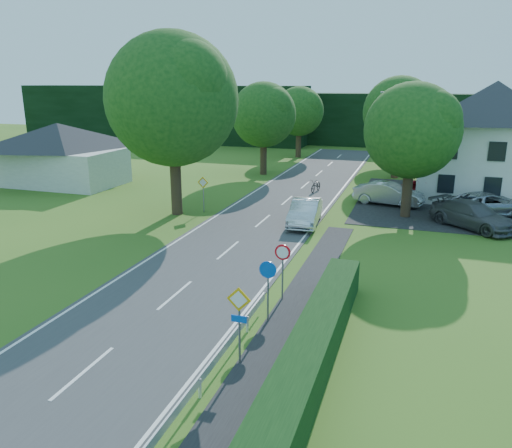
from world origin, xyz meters
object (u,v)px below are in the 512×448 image
(parked_car_grey, at_px, (473,215))
(parked_car_silver_a, at_px, (388,194))
(parked_car_red, at_px, (424,190))
(parasol, at_px, (414,189))
(streetlight, at_px, (405,145))
(parked_car_silver_b, at_px, (488,204))
(moving_car, at_px, (305,212))
(motorcycle, at_px, (316,185))

(parked_car_grey, bearing_deg, parked_car_silver_a, 89.87)
(parked_car_red, distance_m, parked_car_grey, 7.09)
(parked_car_red, distance_m, parasol, 0.87)
(parked_car_red, xyz_separation_m, parked_car_silver_a, (-2.38, -2.00, 0.02))
(streetlight, bearing_deg, parked_car_silver_b, -0.61)
(parked_car_red, relative_size, parked_car_grey, 0.86)
(parked_car_silver_a, relative_size, parked_car_grey, 0.91)
(moving_car, height_order, parked_car_red, moving_car)
(parked_car_red, bearing_deg, parked_car_silver_b, -127.84)
(moving_car, bearing_deg, parasol, 49.05)
(parked_car_red, bearing_deg, streetlight, 152.76)
(parked_car_red, height_order, parasol, parasol)
(parked_car_grey, bearing_deg, parked_car_red, 64.24)
(motorcycle, distance_m, parked_car_silver_a, 6.42)
(parked_car_red, bearing_deg, moving_car, 141.82)
(streetlight, height_order, motorcycle, streetlight)
(parked_car_silver_b, height_order, parasol, parasol)
(streetlight, height_order, moving_car, streetlight)
(streetlight, bearing_deg, motorcycle, 150.78)
(motorcycle, bearing_deg, parked_car_silver_b, -8.63)
(parked_car_silver_b, bearing_deg, parked_car_silver_a, 50.90)
(parked_car_red, height_order, parked_car_grey, parked_car_red)
(motorcycle, distance_m, parked_car_grey, 13.18)
(parked_car_red, relative_size, parked_car_silver_a, 0.94)
(moving_car, distance_m, parked_car_grey, 10.00)
(motorcycle, relative_size, parked_car_silver_a, 0.39)
(parked_car_silver_b, distance_m, parasol, 5.39)
(streetlight, distance_m, moving_car, 8.78)
(motorcycle, distance_m, parasol, 7.58)
(parked_car_grey, bearing_deg, moving_car, 144.67)
(moving_car, relative_size, motorcycle, 2.48)
(streetlight, xyz_separation_m, parked_car_grey, (4.34, -3.50, -3.65))
(streetlight, distance_m, parked_car_grey, 6.67)
(motorcycle, distance_m, parked_car_red, 8.22)
(streetlight, xyz_separation_m, moving_car, (-5.36, -5.92, -3.65))
(parked_car_grey, bearing_deg, streetlight, 91.79)
(parked_car_red, xyz_separation_m, parked_car_silver_b, (4.02, -3.06, -0.01))
(motorcycle, relative_size, parasol, 0.91)
(parked_car_silver_b, bearing_deg, parasol, 31.65)
(parked_car_grey, bearing_deg, parked_car_silver_b, 21.64)
(parked_car_silver_a, xyz_separation_m, parked_car_silver_b, (6.40, -1.06, -0.03))
(streetlight, bearing_deg, parked_car_grey, -38.87)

